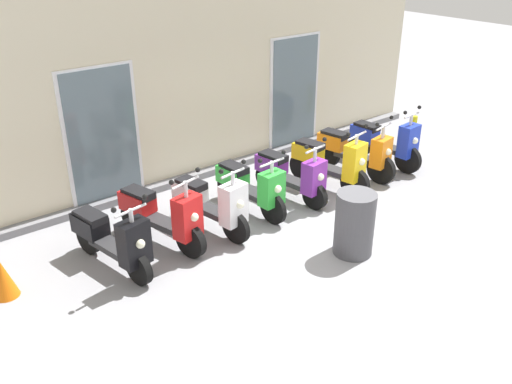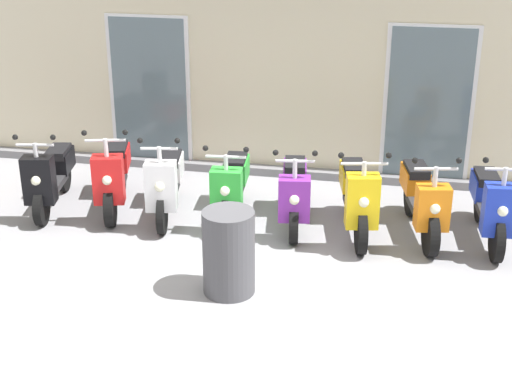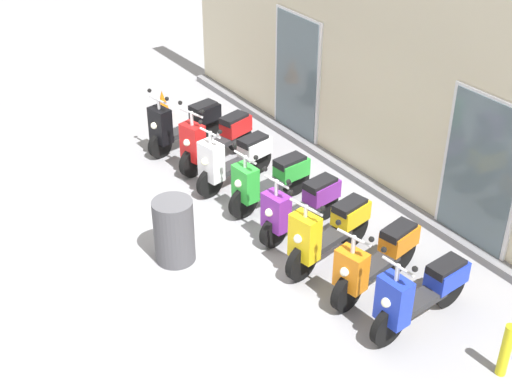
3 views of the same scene
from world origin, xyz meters
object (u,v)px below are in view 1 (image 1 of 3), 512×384
Objects in this scene: scooter_red at (162,215)px; scooter_yellow at (330,163)px; traffic_cone at (3,278)px; curb_bollard at (413,132)px; scooter_black at (112,239)px; scooter_blue at (385,141)px; scooter_orange at (355,151)px; scooter_green at (251,186)px; scooter_purple at (291,174)px; scooter_white at (211,202)px; trash_bin at (355,224)px.

scooter_red is 1.01× the size of scooter_yellow.
traffic_cone is 0.74× the size of curb_bollard.
scooter_black is 5.64m from scooter_blue.
scooter_red is 5.94m from curb_bollard.
scooter_green is at bearing 179.57° from scooter_orange.
scooter_red is at bearing 178.93° from scooter_purple.
scooter_orange is at bearing -0.26° from scooter_red.
scooter_blue is at bearing 4.39° from scooter_yellow.
scooter_white is 1.03× the size of scooter_purple.
trash_bin is (2.82, -1.72, 0.00)m from scooter_black.
scooter_yellow reaches higher than scooter_black.
scooter_yellow is 0.97× the size of scooter_orange.
trash_bin is at bearing -137.48° from scooter_orange.
scooter_red is 2.72m from trash_bin.
scooter_white reaches higher than scooter_orange.
curb_bollard is at bearing 6.71° from scooter_yellow.
trash_bin is 4.63m from traffic_cone.
scooter_yellow is at bearing -3.36° from traffic_cone.
curb_bollard is at bearing 26.91° from trash_bin.
scooter_yellow reaches higher than scooter_white.
scooter_red is at bearing 179.98° from scooter_green.
scooter_blue is (4.81, -0.06, 0.01)m from scooter_red.
scooter_blue is (2.39, -0.01, 0.03)m from scooter_purple.
scooter_red reaches higher than trash_bin.
scooter_orange is 0.81m from scooter_blue.
scooter_green reaches higher than curb_bollard.
scooter_black is at bearing -11.63° from traffic_cone.
traffic_cone is at bearing 177.90° from scooter_green.
curb_bollard is at bearing 0.03° from traffic_cone.
trash_bin is (-2.01, -1.84, 0.00)m from scooter_orange.
traffic_cone is (-6.99, 0.19, -0.22)m from scooter_blue.
scooter_green is 1.03× the size of scooter_purple.
scooter_green is 3.00× the size of traffic_cone.
scooter_yellow is 1.60m from scooter_blue.
scooter_black is 3.26m from scooter_purple.
curb_bollard is (1.13, 0.20, -0.13)m from scooter_blue.
scooter_red is 1.05× the size of scooter_white.
scooter_black reaches higher than curb_bollard.
scooter_red reaches higher than traffic_cone.
scooter_purple is at bearing 179.75° from scooter_blue.
scooter_white is at bearing 178.66° from scooter_yellow.
scooter_orange is (4.83, 0.12, -0.00)m from scooter_black.
scooter_green is at bearing -178.11° from curb_bollard.
scooter_red reaches higher than scooter_orange.
scooter_black reaches higher than traffic_cone.
traffic_cone is 8.11m from curb_bollard.
scooter_white reaches higher than scooter_black.
scooter_purple is at bearing -3.11° from scooter_green.
scooter_yellow reaches higher than scooter_orange.
scooter_blue reaches higher than scooter_black.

